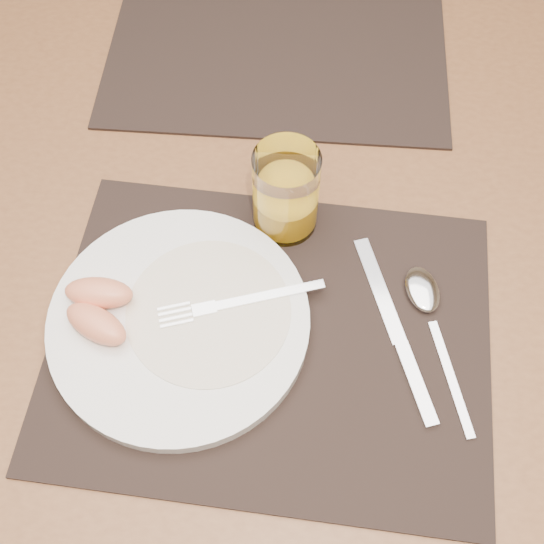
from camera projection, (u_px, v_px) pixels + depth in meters
The scene contains 11 objects.
ground at pixel (270, 388), 1.47m from camera, with size 5.00×5.00×0.00m, color brown.
table at pixel (268, 209), 0.89m from camera, with size 1.40×0.90×0.75m.
placemat_near at pixel (270, 337), 0.70m from camera, with size 0.45×0.35×0.00m, color black.
placemat_far at pixel (278, 40), 0.92m from camera, with size 0.45×0.35×0.00m, color black.
plate at pixel (179, 321), 0.70m from camera, with size 0.27×0.27×0.02m, color white.
plate_dressing at pixel (209, 311), 0.70m from camera, with size 0.17×0.17×0.00m.
fork at pixel (227, 304), 0.70m from camera, with size 0.17×0.07×0.00m.
knife at pixel (400, 343), 0.70m from camera, with size 0.08×0.21×0.01m.
spoon at pixel (426, 302), 0.72m from camera, with size 0.07×0.19×0.01m.
juice_glass at pixel (286, 195), 0.73m from camera, with size 0.07×0.07×0.11m.
grapefruit_wedges at pixel (98, 308), 0.69m from camera, with size 0.08×0.08×0.03m.
Camera 1 is at (0.04, -0.51, 1.40)m, focal length 45.00 mm.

